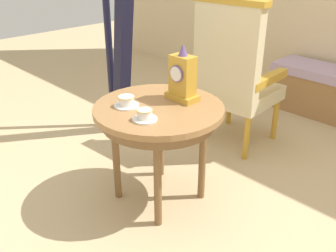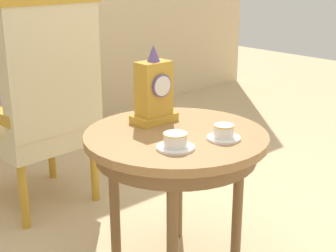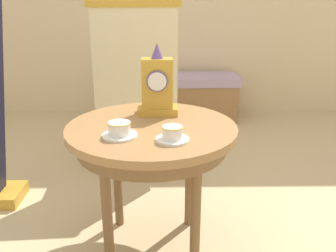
{
  "view_description": "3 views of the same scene",
  "coord_description": "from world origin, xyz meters",
  "px_view_note": "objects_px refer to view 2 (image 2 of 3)",
  "views": [
    {
      "loc": [
        1.48,
        -1.41,
        1.48
      ],
      "look_at": [
        0.05,
        -0.01,
        0.51
      ],
      "focal_mm": 40.99,
      "sensor_mm": 36.0,
      "label": 1
    },
    {
      "loc": [
        -1.28,
        -1.43,
        1.28
      ],
      "look_at": [
        0.08,
        0.1,
        0.61
      ],
      "focal_mm": 52.6,
      "sensor_mm": 36.0,
      "label": 2
    },
    {
      "loc": [
        0.05,
        -1.56,
        1.16
      ],
      "look_at": [
        0.07,
        0.1,
        0.58
      ],
      "focal_mm": 39.51,
      "sensor_mm": 36.0,
      "label": 3
    }
  ],
  "objects_px": {
    "mantel_clock": "(154,92)",
    "window_bench": "(17,113)",
    "side_table": "(176,150)",
    "teacup_left": "(175,142)",
    "teacup_right": "(224,133)",
    "armchair": "(43,103)"
  },
  "relations": [
    {
      "from": "armchair",
      "to": "teacup_left",
      "type": "bearing_deg",
      "value": -89.78
    },
    {
      "from": "teacup_right",
      "to": "armchair",
      "type": "bearing_deg",
      "value": 101.42
    },
    {
      "from": "teacup_right",
      "to": "mantel_clock",
      "type": "height_order",
      "value": "mantel_clock"
    },
    {
      "from": "teacup_right",
      "to": "mantel_clock",
      "type": "bearing_deg",
      "value": 100.14
    },
    {
      "from": "mantel_clock",
      "to": "armchair",
      "type": "xyz_separation_m",
      "value": [
        -0.15,
        0.72,
        -0.17
      ]
    },
    {
      "from": "teacup_left",
      "to": "window_bench",
      "type": "xyz_separation_m",
      "value": [
        0.33,
        2.12,
        -0.43
      ]
    },
    {
      "from": "side_table",
      "to": "teacup_left",
      "type": "bearing_deg",
      "value": -133.04
    },
    {
      "from": "side_table",
      "to": "window_bench",
      "type": "relative_size",
      "value": 0.66
    },
    {
      "from": "teacup_left",
      "to": "armchair",
      "type": "xyz_separation_m",
      "value": [
        -0.0,
        1.02,
        -0.06
      ]
    },
    {
      "from": "side_table",
      "to": "teacup_right",
      "type": "distance_m",
      "value": 0.22
    },
    {
      "from": "side_table",
      "to": "teacup_right",
      "type": "height_order",
      "value": "teacup_right"
    },
    {
      "from": "side_table",
      "to": "armchair",
      "type": "relative_size",
      "value": 0.66
    },
    {
      "from": "side_table",
      "to": "window_bench",
      "type": "height_order",
      "value": "side_table"
    },
    {
      "from": "window_bench",
      "to": "teacup_left",
      "type": "bearing_deg",
      "value": -98.96
    },
    {
      "from": "mantel_clock",
      "to": "teacup_left",
      "type": "bearing_deg",
      "value": -116.5
    },
    {
      "from": "window_bench",
      "to": "teacup_right",
      "type": "bearing_deg",
      "value": -93.24
    },
    {
      "from": "side_table",
      "to": "teacup_left",
      "type": "relative_size",
      "value": 5.23
    },
    {
      "from": "side_table",
      "to": "teacup_left",
      "type": "height_order",
      "value": "teacup_left"
    },
    {
      "from": "window_bench",
      "to": "side_table",
      "type": "bearing_deg",
      "value": -96.03
    },
    {
      "from": "side_table",
      "to": "window_bench",
      "type": "xyz_separation_m",
      "value": [
        0.21,
        1.99,
        -0.33
      ]
    },
    {
      "from": "teacup_right",
      "to": "window_bench",
      "type": "height_order",
      "value": "teacup_right"
    },
    {
      "from": "mantel_clock",
      "to": "window_bench",
      "type": "distance_m",
      "value": 1.91
    }
  ]
}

